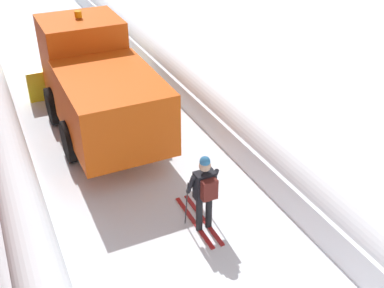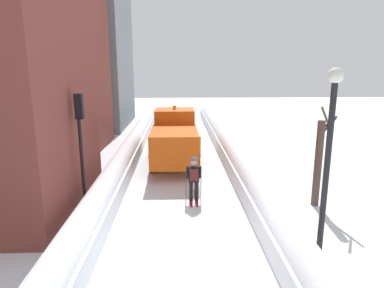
# 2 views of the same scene
# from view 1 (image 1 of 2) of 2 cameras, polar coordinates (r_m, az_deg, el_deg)

# --- Properties ---
(ground_plane) EXTENTS (80.00, 80.00, 0.00)m
(ground_plane) POSITION_cam_1_polar(r_m,az_deg,el_deg) (14.68, -10.85, 3.69)
(ground_plane) COLOR white
(snowbank_right) EXTENTS (1.10, 36.00, 1.18)m
(snowbank_right) POSITION_cam_1_polar(r_m,az_deg,el_deg) (15.30, -0.48, 7.72)
(snowbank_right) COLOR white
(snowbank_right) RESTS_ON ground
(plow_truck) EXTENTS (3.20, 5.98, 3.12)m
(plow_truck) POSITION_cam_1_polar(r_m,az_deg,el_deg) (13.06, -11.49, 7.23)
(plow_truck) COLOR #DB510F
(plow_truck) RESTS_ON ground
(skier) EXTENTS (0.62, 1.80, 1.81)m
(skier) POSITION_cam_1_polar(r_m,az_deg,el_deg) (9.44, 1.55, -5.70)
(skier) COLOR black
(skier) RESTS_ON ground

